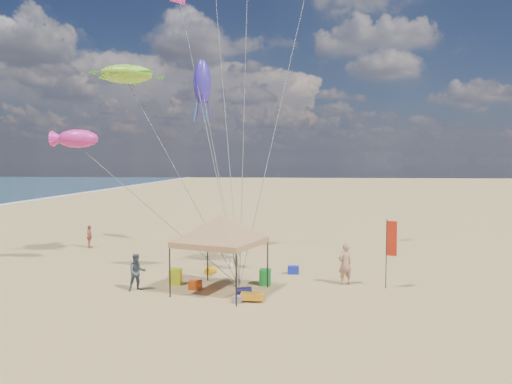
{
  "coord_description": "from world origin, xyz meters",
  "views": [
    {
      "loc": [
        2.05,
        -20.16,
        5.48
      ],
      "look_at": [
        0.0,
        3.0,
        4.0
      ],
      "focal_mm": 34.11,
      "sensor_mm": 36.0,
      "label": 1
    }
  ],
  "objects_px": {
    "cooler_blue": "(293,270)",
    "person_near_c": "(229,250)",
    "cooler_red": "(195,285)",
    "person_near_b": "(137,272)",
    "person_far_a": "(89,237)",
    "canopy_tent": "(220,218)",
    "beach_cart": "(252,296)",
    "feather_flag": "(390,243)",
    "person_near_a": "(345,264)",
    "chair_yellow": "(176,277)",
    "chair_green": "(265,277)"
  },
  "relations": [
    {
      "from": "canopy_tent",
      "to": "beach_cart",
      "type": "height_order",
      "value": "canopy_tent"
    },
    {
      "from": "person_near_c",
      "to": "cooler_red",
      "type": "bearing_deg",
      "value": 61.76
    },
    {
      "from": "cooler_blue",
      "to": "cooler_red",
      "type": "bearing_deg",
      "value": -142.1
    },
    {
      "from": "cooler_blue",
      "to": "person_near_c",
      "type": "relative_size",
      "value": 0.29
    },
    {
      "from": "person_near_a",
      "to": "person_near_b",
      "type": "bearing_deg",
      "value": -16.48
    },
    {
      "from": "feather_flag",
      "to": "cooler_blue",
      "type": "relative_size",
      "value": 5.55
    },
    {
      "from": "cooler_red",
      "to": "canopy_tent",
      "type": "bearing_deg",
      "value": -16.71
    },
    {
      "from": "beach_cart",
      "to": "person_near_c",
      "type": "bearing_deg",
      "value": 106.92
    },
    {
      "from": "beach_cart",
      "to": "person_far_a",
      "type": "xyz_separation_m",
      "value": [
        -11.34,
        10.7,
        0.53
      ]
    },
    {
      "from": "chair_green",
      "to": "person_far_a",
      "type": "bearing_deg",
      "value": 145.22
    },
    {
      "from": "cooler_red",
      "to": "person_near_c",
      "type": "xyz_separation_m",
      "value": [
        0.85,
        4.21,
        0.75
      ]
    },
    {
      "from": "canopy_tent",
      "to": "cooler_red",
      "type": "height_order",
      "value": "canopy_tent"
    },
    {
      "from": "cooler_blue",
      "to": "chair_yellow",
      "type": "distance_m",
      "value": 5.76
    },
    {
      "from": "cooler_blue",
      "to": "person_near_b",
      "type": "bearing_deg",
      "value": -151.1
    },
    {
      "from": "feather_flag",
      "to": "beach_cart",
      "type": "xyz_separation_m",
      "value": [
        -5.7,
        -2.4,
        -1.8
      ]
    },
    {
      "from": "chair_yellow",
      "to": "person_near_c",
      "type": "bearing_deg",
      "value": 61.09
    },
    {
      "from": "beach_cart",
      "to": "person_near_a",
      "type": "distance_m",
      "value": 4.92
    },
    {
      "from": "person_near_b",
      "to": "person_near_a",
      "type": "bearing_deg",
      "value": -20.62
    },
    {
      "from": "cooler_red",
      "to": "cooler_blue",
      "type": "bearing_deg",
      "value": 37.9
    },
    {
      "from": "chair_green",
      "to": "cooler_red",
      "type": "bearing_deg",
      "value": -160.54
    },
    {
      "from": "person_near_a",
      "to": "person_near_c",
      "type": "height_order",
      "value": "person_near_c"
    },
    {
      "from": "chair_yellow",
      "to": "person_far_a",
      "type": "relative_size",
      "value": 0.48
    },
    {
      "from": "chair_yellow",
      "to": "person_near_a",
      "type": "relative_size",
      "value": 0.38
    },
    {
      "from": "chair_green",
      "to": "person_far_a",
      "type": "xyz_separation_m",
      "value": [
        -11.67,
        8.11,
        0.38
      ]
    },
    {
      "from": "canopy_tent",
      "to": "person_near_a",
      "type": "bearing_deg",
      "value": 18.35
    },
    {
      "from": "person_far_a",
      "to": "chair_green",
      "type": "bearing_deg",
      "value": -139.26
    },
    {
      "from": "person_near_b",
      "to": "person_near_c",
      "type": "distance_m",
      "value": 5.64
    },
    {
      "from": "feather_flag",
      "to": "cooler_blue",
      "type": "xyz_separation_m",
      "value": [
        -4.15,
        2.39,
        -1.81
      ]
    },
    {
      "from": "canopy_tent",
      "to": "person_far_a",
      "type": "height_order",
      "value": "canopy_tent"
    },
    {
      "from": "cooler_red",
      "to": "chair_yellow",
      "type": "xyz_separation_m",
      "value": [
        -1.05,
        0.77,
        0.16
      ]
    },
    {
      "from": "canopy_tent",
      "to": "chair_green",
      "type": "bearing_deg",
      "value": 37.92
    },
    {
      "from": "canopy_tent",
      "to": "person_far_a",
      "type": "bearing_deg",
      "value": 136.2
    },
    {
      "from": "feather_flag",
      "to": "chair_green",
      "type": "bearing_deg",
      "value": 177.89
    },
    {
      "from": "cooler_red",
      "to": "person_near_b",
      "type": "height_order",
      "value": "person_near_b"
    },
    {
      "from": "canopy_tent",
      "to": "beach_cart",
      "type": "relative_size",
      "value": 6.34
    },
    {
      "from": "chair_green",
      "to": "chair_yellow",
      "type": "xyz_separation_m",
      "value": [
        -3.98,
        -0.27,
        0.0
      ]
    },
    {
      "from": "person_near_a",
      "to": "person_near_c",
      "type": "xyz_separation_m",
      "value": [
        -5.61,
        2.8,
        0.02
      ]
    },
    {
      "from": "canopy_tent",
      "to": "cooler_blue",
      "type": "bearing_deg",
      "value": 50.08
    },
    {
      "from": "person_far_a",
      "to": "person_near_a",
      "type": "bearing_deg",
      "value": -131.43
    },
    {
      "from": "cooler_blue",
      "to": "chair_yellow",
      "type": "bearing_deg",
      "value": -154.68
    },
    {
      "from": "chair_green",
      "to": "person_near_c",
      "type": "bearing_deg",
      "value": 123.3
    },
    {
      "from": "feather_flag",
      "to": "chair_green",
      "type": "xyz_separation_m",
      "value": [
        -5.37,
        0.2,
        -1.65
      ]
    },
    {
      "from": "person_far_a",
      "to": "beach_cart",
      "type": "bearing_deg",
      "value": -147.81
    },
    {
      "from": "cooler_red",
      "to": "person_near_b",
      "type": "relative_size",
      "value": 0.34
    },
    {
      "from": "cooler_red",
      "to": "chair_yellow",
      "type": "relative_size",
      "value": 0.77
    },
    {
      "from": "cooler_red",
      "to": "person_near_a",
      "type": "relative_size",
      "value": 0.29
    },
    {
      "from": "feather_flag",
      "to": "person_far_a",
      "type": "bearing_deg",
      "value": 154.02
    },
    {
      "from": "chair_green",
      "to": "person_far_a",
      "type": "distance_m",
      "value": 14.21
    },
    {
      "from": "chair_yellow",
      "to": "person_near_a",
      "type": "bearing_deg",
      "value": 4.89
    },
    {
      "from": "cooler_red",
      "to": "person_far_a",
      "type": "xyz_separation_m",
      "value": [
        -8.74,
        9.14,
        0.54
      ]
    }
  ]
}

